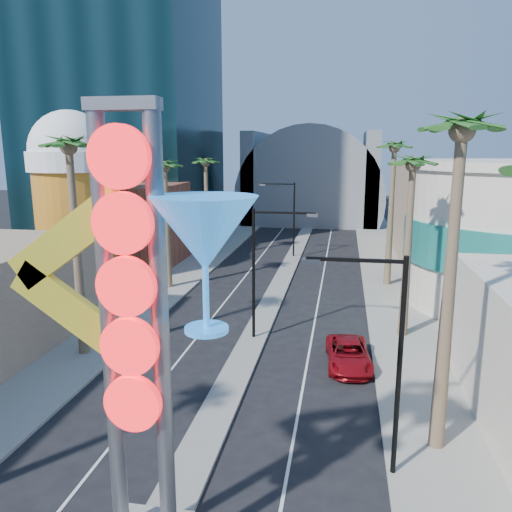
# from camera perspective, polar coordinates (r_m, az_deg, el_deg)

# --- Properties ---
(sidewalk_west) EXTENTS (5.00, 100.00, 0.15)m
(sidewalk_west) POSITION_cam_1_polar(r_m,az_deg,el_deg) (47.10, -8.42, -1.91)
(sidewalk_west) COLOR gray
(sidewalk_west) RESTS_ON ground
(sidewalk_east) EXTENTS (5.00, 100.00, 0.15)m
(sidewalk_east) POSITION_cam_1_polar(r_m,az_deg,el_deg) (44.98, 15.25, -2.88)
(sidewalk_east) COLOR gray
(sidewalk_east) RESTS_ON ground
(median) EXTENTS (1.60, 84.00, 0.15)m
(median) POSITION_cam_1_polar(r_m,az_deg,el_deg) (47.95, 3.57, -1.55)
(median) COLOR gray
(median) RESTS_ON ground
(hotel_tower) EXTENTS (20.00, 20.00, 50.00)m
(hotel_tower) POSITION_cam_1_polar(r_m,az_deg,el_deg) (67.53, -15.19, 23.35)
(hotel_tower) COLOR black
(hotel_tower) RESTS_ON ground
(brick_filler_west) EXTENTS (10.00, 10.00, 8.00)m
(brick_filler_west) POSITION_cam_1_polar(r_m,az_deg,el_deg) (51.44, -14.40, 3.48)
(brick_filler_west) COLOR brown
(brick_filler_west) RESTS_ON ground
(filler_east) EXTENTS (10.00, 20.00, 10.00)m
(filler_east) POSITION_cam_1_polar(r_m,az_deg,el_deg) (57.71, 20.87, 4.97)
(filler_east) COLOR #907A5D
(filler_east) RESTS_ON ground
(beer_mug) EXTENTS (7.00, 7.00, 14.50)m
(beer_mug) POSITION_cam_1_polar(r_m,az_deg,el_deg) (44.39, -20.10, 6.82)
(beer_mug) COLOR #C5871A
(beer_mug) RESTS_ON ground
(canopy) EXTENTS (22.00, 16.00, 22.00)m
(canopy) POSITION_cam_1_polar(r_m,az_deg,el_deg) (80.79, 6.37, 7.01)
(canopy) COLOR slate
(canopy) RESTS_ON ground
(neon_sign) EXTENTS (6.53, 2.60, 12.55)m
(neon_sign) POSITION_cam_1_polar(r_m,az_deg,el_deg) (12.74, -10.47, -6.68)
(neon_sign) COLOR gray
(neon_sign) RESTS_ON ground
(streetlight_0) EXTENTS (3.79, 0.25, 8.00)m
(streetlight_0) POSITION_cam_1_polar(r_m,az_deg,el_deg) (29.41, 0.77, -0.65)
(streetlight_0) COLOR black
(streetlight_0) RESTS_ON ground
(streetlight_1) EXTENTS (3.79, 0.25, 8.00)m
(streetlight_1) POSITION_cam_1_polar(r_m,az_deg,el_deg) (53.02, 3.79, 5.04)
(streetlight_1) COLOR black
(streetlight_1) RESTS_ON ground
(streetlight_2) EXTENTS (3.45, 0.25, 8.00)m
(streetlight_2) POSITION_cam_1_polar(r_m,az_deg,el_deg) (17.65, 14.65, -10.05)
(streetlight_2) COLOR black
(streetlight_2) RESTS_ON ground
(palm_1) EXTENTS (2.40, 2.40, 12.70)m
(palm_1) POSITION_cam_1_polar(r_m,az_deg,el_deg) (28.14, -20.51, 10.24)
(palm_1) COLOR brown
(palm_1) RESTS_ON ground
(palm_2) EXTENTS (2.40, 2.40, 11.20)m
(palm_2) POSITION_cam_1_polar(r_m,az_deg,el_deg) (40.89, -10.38, 9.26)
(palm_2) COLOR brown
(palm_2) RESTS_ON ground
(palm_3) EXTENTS (2.40, 2.40, 11.20)m
(palm_3) POSITION_cam_1_polar(r_m,az_deg,el_deg) (52.30, -5.78, 9.97)
(palm_3) COLOR brown
(palm_3) RESTS_ON ground
(palm_5) EXTENTS (2.40, 2.40, 13.20)m
(palm_5) POSITION_cam_1_polar(r_m,az_deg,el_deg) (18.72, 22.32, 10.91)
(palm_5) COLOR brown
(palm_5) RESTS_ON ground
(palm_6) EXTENTS (2.40, 2.40, 11.70)m
(palm_6) POSITION_cam_1_polar(r_m,az_deg,el_deg) (30.60, 17.45, 8.86)
(palm_6) COLOR brown
(palm_6) RESTS_ON ground
(palm_7) EXTENTS (2.40, 2.40, 12.70)m
(palm_7) POSITION_cam_1_polar(r_m,az_deg,el_deg) (42.50, 15.50, 10.94)
(palm_7) COLOR brown
(palm_7) RESTS_ON ground
(red_pickup) EXTENTS (2.63, 5.02, 1.35)m
(red_pickup) POSITION_cam_1_polar(r_m,az_deg,el_deg) (27.52, 10.53, -10.98)
(red_pickup) COLOR maroon
(red_pickup) RESTS_ON ground
(pedestrian_b) EXTENTS (1.01, 0.81, 1.98)m
(pedestrian_b) POSITION_cam_1_polar(r_m,az_deg,el_deg) (26.45, 23.43, -11.71)
(pedestrian_b) COLOR gray
(pedestrian_b) RESTS_ON sidewalk_east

